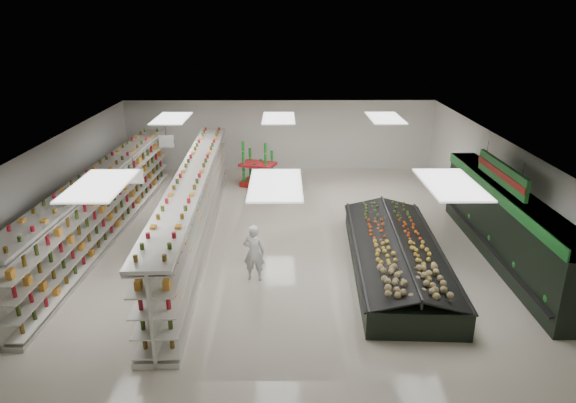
{
  "coord_description": "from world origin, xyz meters",
  "views": [
    {
      "loc": [
        0.19,
        -15.09,
        6.79
      ],
      "look_at": [
        0.32,
        0.02,
        1.29
      ],
      "focal_mm": 32.0,
      "sensor_mm": 36.0,
      "label": 1
    }
  ],
  "objects_px": {
    "shopper_background": "(188,192)",
    "gondola_center": "(195,209)",
    "produce_island": "(396,255)",
    "shopper_main": "(254,253)",
    "gondola_left": "(104,206)",
    "soda_endcap": "(258,166)"
  },
  "relations": [
    {
      "from": "soda_endcap",
      "to": "gondola_left",
      "type": "bearing_deg",
      "value": -132.77
    },
    {
      "from": "gondola_center",
      "to": "soda_endcap",
      "type": "xyz_separation_m",
      "value": [
        1.72,
        5.47,
        -0.17
      ]
    },
    {
      "from": "shopper_background",
      "to": "produce_island",
      "type": "bearing_deg",
      "value": -103.29
    },
    {
      "from": "gondola_center",
      "to": "shopper_main",
      "type": "xyz_separation_m",
      "value": [
        2.0,
        -2.68,
        -0.23
      ]
    },
    {
      "from": "produce_island",
      "to": "soda_endcap",
      "type": "xyz_separation_m",
      "value": [
        -4.23,
        7.61,
        0.4
      ]
    },
    {
      "from": "gondola_left",
      "to": "gondola_center",
      "type": "bearing_deg",
      "value": -4.87
    },
    {
      "from": "gondola_left",
      "to": "gondola_center",
      "type": "height_order",
      "value": "gondola_center"
    },
    {
      "from": "gondola_center",
      "to": "shopper_main",
      "type": "height_order",
      "value": "gondola_center"
    },
    {
      "from": "shopper_main",
      "to": "shopper_background",
      "type": "relative_size",
      "value": 0.99
    },
    {
      "from": "produce_island",
      "to": "gondola_left",
      "type": "bearing_deg",
      "value": 164.33
    },
    {
      "from": "gondola_center",
      "to": "produce_island",
      "type": "relative_size",
      "value": 1.86
    },
    {
      "from": "produce_island",
      "to": "shopper_background",
      "type": "height_order",
      "value": "shopper_background"
    },
    {
      "from": "soda_endcap",
      "to": "shopper_background",
      "type": "distance_m",
      "value": 3.97
    },
    {
      "from": "produce_island",
      "to": "shopper_background",
      "type": "bearing_deg",
      "value": 146.13
    },
    {
      "from": "produce_island",
      "to": "shopper_main",
      "type": "relative_size",
      "value": 4.35
    },
    {
      "from": "shopper_background",
      "to": "gondola_center",
      "type": "bearing_deg",
      "value": -143.79
    },
    {
      "from": "shopper_main",
      "to": "shopper_background",
      "type": "distance_m",
      "value": 5.62
    },
    {
      "from": "soda_endcap",
      "to": "shopper_background",
      "type": "xyz_separation_m",
      "value": [
        -2.36,
        -3.19,
        -0.06
      ]
    },
    {
      "from": "gondola_center",
      "to": "shopper_main",
      "type": "distance_m",
      "value": 3.35
    },
    {
      "from": "soda_endcap",
      "to": "shopper_main",
      "type": "bearing_deg",
      "value": -88.07
    },
    {
      "from": "soda_endcap",
      "to": "gondola_center",
      "type": "bearing_deg",
      "value": -107.49
    },
    {
      "from": "gondola_left",
      "to": "shopper_main",
      "type": "height_order",
      "value": "gondola_left"
    }
  ]
}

